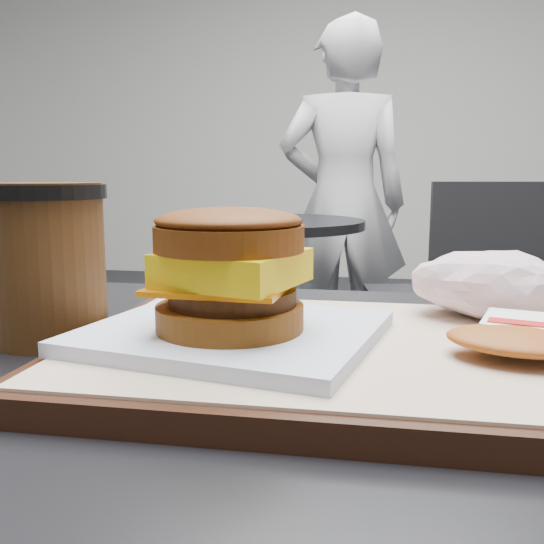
% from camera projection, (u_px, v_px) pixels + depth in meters
% --- Properties ---
extents(serving_tray, '(0.38, 0.28, 0.02)m').
position_uv_depth(serving_tray, '(343.00, 354.00, 0.42)').
color(serving_tray, black).
rests_on(serving_tray, customer_table).
extents(breakfast_sandwich, '(0.22, 0.20, 0.09)m').
position_uv_depth(breakfast_sandwich, '(231.00, 286.00, 0.41)').
color(breakfast_sandwich, white).
rests_on(breakfast_sandwich, serving_tray).
extents(hash_brown, '(0.13, 0.11, 0.02)m').
position_uv_depth(hash_brown, '(539.00, 338.00, 0.39)').
color(hash_brown, white).
rests_on(hash_brown, serving_tray).
extents(crumpled_wrapper, '(0.12, 0.09, 0.05)m').
position_uv_depth(crumpled_wrapper, '(488.00, 283.00, 0.49)').
color(crumpled_wrapper, white).
rests_on(crumpled_wrapper, serving_tray).
extents(coffee_cup, '(0.10, 0.10, 0.13)m').
position_uv_depth(coffee_cup, '(48.00, 257.00, 0.48)').
color(coffee_cup, '#40240F').
rests_on(coffee_cup, customer_table).
extents(neighbor_table, '(0.70, 0.70, 0.75)m').
position_uv_depth(neighbor_table, '(263.00, 277.00, 2.12)').
color(neighbor_table, black).
rests_on(neighbor_table, ground).
extents(napkin, '(0.14, 0.14, 0.00)m').
position_uv_depth(napkin, '(228.00, 220.00, 2.04)').
color(napkin, white).
rests_on(napkin, neighbor_table).
extents(neighbor_chair, '(0.63, 0.48, 0.88)m').
position_uv_depth(neighbor_chair, '(449.00, 287.00, 2.15)').
color(neighbor_chair, '#B1B1B6').
rests_on(neighbor_chair, ground).
extents(patron, '(0.61, 0.45, 1.56)m').
position_uv_depth(patron, '(343.00, 203.00, 2.67)').
color(patron, '#B9B9BE').
rests_on(patron, ground).
extents(bg_table_mid, '(0.66, 0.66, 0.75)m').
position_uv_depth(bg_table_mid, '(4.00, 227.00, 3.98)').
color(bg_table_mid, black).
rests_on(bg_table_mid, ground).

